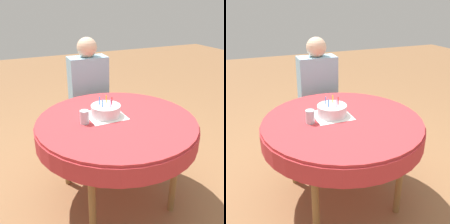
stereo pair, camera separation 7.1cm
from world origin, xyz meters
The scene contains 7 objects.
ground_plane centered at (0.00, 0.00, 0.00)m, with size 12.00×12.00×0.00m, color #8C603D.
dining_table centered at (0.00, 0.00, 0.63)m, with size 1.19×1.19×0.71m.
chair centered at (0.08, 0.89, 0.48)m, with size 0.38×0.38×0.89m.
person centered at (0.07, 0.81, 0.71)m, with size 0.38×0.30×1.19m.
napkin centered at (-0.05, 0.09, 0.71)m, with size 0.27×0.27×0.00m.
birthday_cake centered at (-0.05, 0.09, 0.75)m, with size 0.22×0.22×0.14m.
drinking_glass centered at (-0.24, 0.03, 0.76)m, with size 0.06×0.06×0.10m.
Camera 1 is at (-0.74, -1.58, 1.53)m, focal length 42.00 mm.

